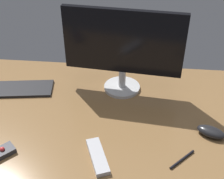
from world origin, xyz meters
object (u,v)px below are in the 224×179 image
monitor (123,48)px  pen (182,159)px  tv_remote (98,156)px  keyboard (17,89)px  computer_mouse (211,132)px

monitor → pen: size_ratio=4.16×
monitor → tv_remote: 51.77cm
keyboard → monitor: bearing=-1.2°
monitor → pen: 56.19cm
monitor → keyboard: size_ratio=1.57×
monitor → computer_mouse: 53.16cm
computer_mouse → pen: 19.59cm
pen → monitor: bearing=74.9°
monitor → computer_mouse: monitor is taller
computer_mouse → tv_remote: size_ratio=0.64×
monitor → keyboard: monitor is taller
tv_remote → pen: tv_remote is taller
monitor → keyboard: bearing=-167.2°
keyboard → tv_remote: (46.31, -40.01, 0.34)cm
keyboard → tv_remote: size_ratio=1.98×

